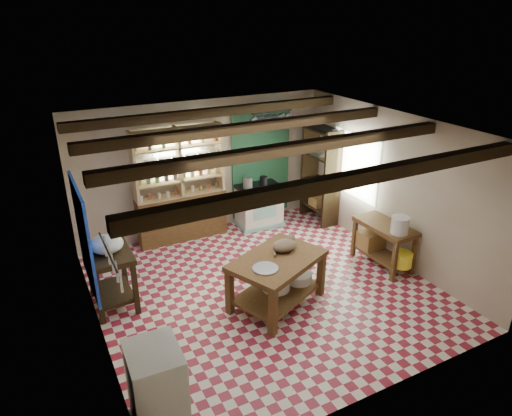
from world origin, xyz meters
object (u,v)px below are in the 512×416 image
right_counter (383,245)px  stove (259,206)px  work_table (277,281)px  cat (285,245)px  white_cabinet (157,387)px  prep_table (112,278)px

right_counter → stove: bearing=113.4°
work_table → cat: 0.54m
stove → white_cabinet: white_cabinet is taller
prep_table → white_cabinet: 2.42m
stove → right_counter: 2.67m
cat → right_counter: bearing=-33.6°
stove → prep_table: bearing=-153.2°
work_table → cat: bearing=11.3°
cat → prep_table: bearing=124.2°
prep_table → right_counter: bearing=-12.3°
right_counter → work_table: bearing=-177.9°
stove → right_counter: bearing=-62.3°
right_counter → white_cabinet: bearing=-163.5°
work_table → prep_table: (-2.18, 1.11, 0.06)m
prep_table → white_cabinet: white_cabinet is taller
work_table → prep_table: 2.45m
white_cabinet → right_counter: size_ratio=0.89×
white_cabinet → right_counter: 4.64m
stove → cat: cat is taller
cat → work_table: bearing=-178.7°
white_cabinet → cat: 2.84m
stove → prep_table: prep_table is taller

